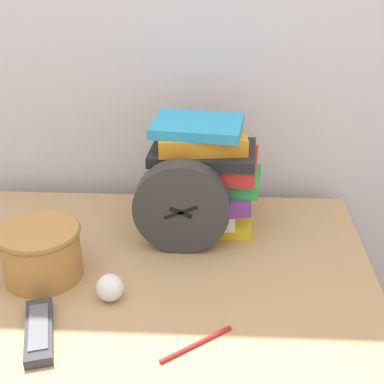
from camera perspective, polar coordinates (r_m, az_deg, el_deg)
wall_back at (r=1.38m, az=-4.01°, el=19.15°), size 6.00×0.04×2.40m
desk_clock at (r=1.18m, az=-1.14°, el=-1.69°), size 0.21×0.05×0.21m
book_stack at (r=1.26m, az=1.29°, el=1.94°), size 0.27×0.22×0.27m
basket at (r=1.15m, az=-15.80°, el=-6.04°), size 0.17×0.17×0.11m
tv_remote at (r=1.04m, az=-16.00°, el=-14.05°), size 0.09×0.17×0.02m
crumpled_paper_ball at (r=1.08m, az=-8.75°, el=-10.05°), size 0.05×0.05×0.05m
pen at (r=0.98m, az=0.49°, el=-15.92°), size 0.13×0.10×0.01m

